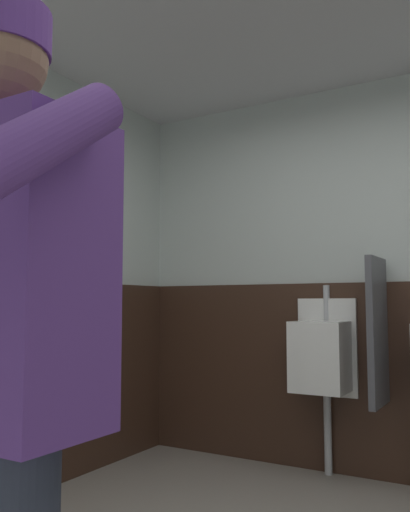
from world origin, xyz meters
TOP-DOWN VIEW (x-y plane):
  - wall_back at (0.00, 1.91)m, footprint 4.44×0.12m
  - wainscot_band_back at (0.00, 1.83)m, footprint 3.84×0.03m
  - urinal_left at (-0.50, 1.69)m, footprint 0.40×0.34m
  - privacy_divider_panel at (-0.13, 1.62)m, footprint 0.04×0.40m

SIDE VIEW (x-z plane):
  - wainscot_band_back at x=0.00m, z-range 0.00..1.25m
  - urinal_left at x=-0.50m, z-range 0.16..1.40m
  - privacy_divider_panel at x=-0.13m, z-range 0.50..1.40m
  - wall_back at x=0.00m, z-range 0.00..2.62m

